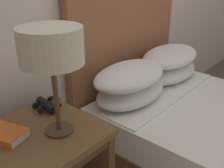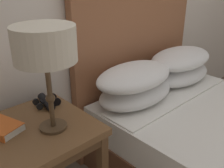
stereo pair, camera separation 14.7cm
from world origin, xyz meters
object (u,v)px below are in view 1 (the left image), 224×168
Objects in this scene: bed at (220,136)px; book_on_nightstand at (3,134)px; table_lamp at (51,49)px; binoculars_pair at (47,105)px; nightstand at (42,148)px.

bed is 1.36m from book_on_nightstand.
book_on_nightstand is (-0.20, 0.16, -0.38)m from table_lamp.
bed is 1.16m from binoculars_pair.
table_lamp reaches higher than book_on_nightstand.
table_lamp is (-0.97, 0.46, 0.74)m from bed.
nightstand is at bearing -135.63° from binoculars_pair.
table_lamp is (0.06, -0.07, 0.49)m from nightstand.
nightstand is 1.18m from bed.
nightstand is at bearing 131.89° from table_lamp.
bed is 3.93× the size of table_lamp.
nightstand is 1.34× the size of table_lamp.
table_lamp reaches higher than nightstand.
bed is at bearing -25.24° from table_lamp.
binoculars_pair is (0.09, 0.22, -0.38)m from table_lamp.
nightstand is 0.20m from book_on_nightstand.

